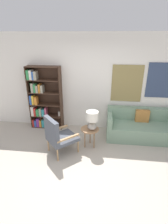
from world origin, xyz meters
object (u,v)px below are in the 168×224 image
object	(u,v)px
armchair	(58,135)
couch	(142,127)
side_table	(90,131)
table_lamp	(92,119)
bookshelf	(42,101)

from	to	relation	value
armchair	couch	xyz separation A→B (m)	(2.08, 1.02, -0.22)
armchair	side_table	bearing A→B (deg)	28.53
couch	table_lamp	bearing A→B (deg)	-153.24
couch	side_table	distance (m)	1.52
bookshelf	couch	bearing A→B (deg)	-5.08
table_lamp	side_table	bearing A→B (deg)	151.75
bookshelf	side_table	world-z (taller)	bookshelf
side_table	table_lamp	bearing A→B (deg)	-28.25
bookshelf	table_lamp	distance (m)	1.81
armchair	couch	size ratio (longest dim) A/B	0.50
bookshelf	armchair	distance (m)	1.54
couch	armchair	bearing A→B (deg)	-153.85
bookshelf	couch	world-z (taller)	bookshelf
side_table	bookshelf	bearing A→B (deg)	149.28
bookshelf	couch	xyz separation A→B (m)	(2.87, -0.26, -0.55)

